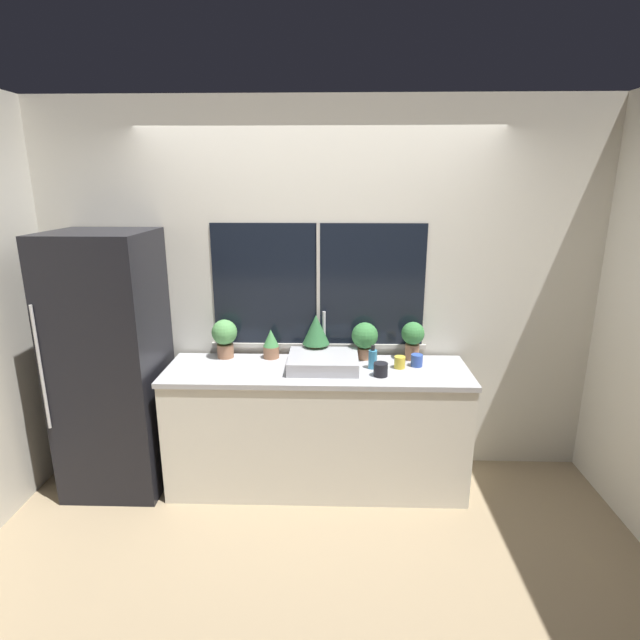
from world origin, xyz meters
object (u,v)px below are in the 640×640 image
object	(u,v)px
potted_plant_far_left	(225,336)
potted_plant_center	(316,333)
soap_bottle	(373,359)
mug_blue	(417,360)
potted_plant_left	(271,344)
refrigerator	(112,364)
mug_yellow	(400,362)
sink	(323,361)
mug_black	(381,370)
potted_plant_right	(365,337)
potted_plant_far_right	(413,337)

from	to	relation	value
potted_plant_far_left	potted_plant_center	bearing A→B (deg)	0.00
potted_plant_center	soap_bottle	size ratio (longest dim) A/B	1.96
mug_blue	potted_plant_left	bearing A→B (deg)	172.18
refrigerator	potted_plant_left	xyz separation A→B (m)	(1.08, 0.22, 0.08)
mug_yellow	sink	bearing A→B (deg)	-179.01
refrigerator	sink	xyz separation A→B (m)	(1.47, 0.03, 0.02)
mug_black	sink	bearing A→B (deg)	159.86
potted_plant_left	mug_black	distance (m)	0.84
sink	mug_black	bearing A→B (deg)	-20.14
potted_plant_right	mug_black	size ratio (longest dim) A/B	2.86
soap_bottle	potted_plant_left	bearing A→B (deg)	165.12
potted_plant_left	mug_blue	size ratio (longest dim) A/B	2.53
refrigerator	mug_blue	xyz separation A→B (m)	(2.12, 0.08, 0.02)
potted_plant_far_right	mug_yellow	size ratio (longest dim) A/B	3.34
refrigerator	potted_plant_right	distance (m)	1.78
soap_bottle	potted_plant_center	bearing A→B (deg)	154.17
refrigerator	potted_plant_left	world-z (taller)	refrigerator
refrigerator	mug_blue	bearing A→B (deg)	2.12
sink	potted_plant_far_right	size ratio (longest dim) A/B	1.72
potted_plant_far_right	soap_bottle	distance (m)	0.37
potted_plant_center	soap_bottle	xyz separation A→B (m)	(0.40, -0.19, -0.13)
potted_plant_left	soap_bottle	distance (m)	0.75
potted_plant_right	mug_blue	bearing A→B (deg)	-21.74
potted_plant_left	potted_plant_far_right	world-z (taller)	potted_plant_far_right
potted_plant_center	potted_plant_right	distance (m)	0.35
potted_plant_right	soap_bottle	distance (m)	0.22
soap_bottle	mug_black	distance (m)	0.15
sink	potted_plant_far_right	xyz separation A→B (m)	(0.64, 0.19, 0.12)
potted_plant_left	potted_plant_right	bearing A→B (deg)	0.00
potted_plant_left	mug_yellow	world-z (taller)	potted_plant_left
mug_yellow	mug_black	bearing A→B (deg)	-133.96
potted_plant_center	soap_bottle	bearing A→B (deg)	-25.83
sink	soap_bottle	xyz separation A→B (m)	(0.34, -0.00, 0.02)
potted_plant_center	potted_plant_far_right	size ratio (longest dim) A/B	1.18
potted_plant_right	sink	bearing A→B (deg)	-146.87
potted_plant_right	refrigerator	bearing A→B (deg)	-172.86
potted_plant_far_left	potted_plant_center	size ratio (longest dim) A/B	0.87
potted_plant_far_left	sink	bearing A→B (deg)	-14.93
mug_black	mug_yellow	distance (m)	0.21
sink	mug_blue	size ratio (longest dim) A/B	5.65
potted_plant_left	potted_plant_right	world-z (taller)	potted_plant_right
refrigerator	mug_black	distance (m)	1.86
potted_plant_center	potted_plant_right	world-z (taller)	potted_plant_center
soap_bottle	mug_black	xyz separation A→B (m)	(0.04, -0.14, -0.02)
potted_plant_left	mug_yellow	size ratio (longest dim) A/B	2.58
potted_plant_center	potted_plant_far_right	bearing A→B (deg)	0.00
sink	mug_black	xyz separation A→B (m)	(0.38, -0.14, -0.00)
potted_plant_far_right	mug_blue	size ratio (longest dim) A/B	3.28
potted_plant_left	soap_bottle	xyz separation A→B (m)	(0.73, -0.19, -0.04)
potted_plant_right	mug_blue	xyz separation A→B (m)	(0.36, -0.14, -0.12)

